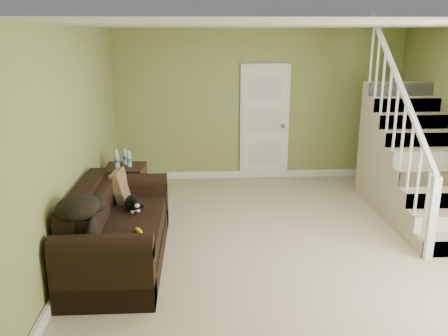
{
  "coord_description": "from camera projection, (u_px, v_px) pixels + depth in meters",
  "views": [
    {
      "loc": [
        -1.07,
        -5.47,
        2.51
      ],
      "look_at": [
        -0.75,
        0.35,
        0.85
      ],
      "focal_mm": 38.0,
      "sensor_mm": 36.0,
      "label": 1
    }
  ],
  "objects": [
    {
      "name": "wall_left",
      "position": [
        75.0,
        142.0,
        5.5
      ],
      "size": [
        0.04,
        5.5,
        2.6
      ],
      "primitive_type": "cube",
      "color": "olive",
      "rests_on": "floor"
    },
    {
      "name": "floor",
      "position": [
        284.0,
        239.0,
        5.99
      ],
      "size": [
        5.0,
        5.5,
        0.01
      ],
      "primitive_type": "cube",
      "color": "tan",
      "rests_on": "ground"
    },
    {
      "name": "wall_front",
      "position": [
        369.0,
        232.0,
        3.0
      ],
      "size": [
        5.0,
        0.04,
        2.6
      ],
      "primitive_type": "cube",
      "color": "olive",
      "rests_on": "floor"
    },
    {
      "name": "door",
      "position": [
        265.0,
        122.0,
        8.32
      ],
      "size": [
        0.86,
        0.12,
        2.02
      ],
      "color": "white",
      "rests_on": "floor"
    },
    {
      "name": "staircase",
      "position": [
        411.0,
        168.0,
        6.85
      ],
      "size": [
        1.0,
        2.51,
        2.82
      ],
      "color": "tan",
      "rests_on": "floor"
    },
    {
      "name": "baseboard_left",
      "position": [
        86.0,
        240.0,
        5.84
      ],
      "size": [
        0.04,
        5.5,
        0.12
      ],
      "primitive_type": "cube",
      "color": "white",
      "rests_on": "floor"
    },
    {
      "name": "baseboard_back",
      "position": [
        258.0,
        174.0,
        8.59
      ],
      "size": [
        5.0,
        0.04,
        0.12
      ],
      "primitive_type": "cube",
      "color": "white",
      "rests_on": "floor"
    },
    {
      "name": "sofa",
      "position": [
        116.0,
        233.0,
        5.36
      ],
      "size": [
        0.95,
        2.2,
        0.87
      ],
      "color": "black",
      "rests_on": "floor"
    },
    {
      "name": "throw_pillow",
      "position": [
        121.0,
        186.0,
        5.97
      ],
      "size": [
        0.23,
        0.41,
        0.41
      ],
      "primitive_type": "cube",
      "rotation": [
        0.0,
        -0.24,
        -0.09
      ],
      "color": "#533521",
      "rests_on": "sofa"
    },
    {
      "name": "throw_blanket",
      "position": [
        78.0,
        207.0,
        4.55
      ],
      "size": [
        0.46,
        0.58,
        0.22
      ],
      "primitive_type": "ellipsoid",
      "rotation": [
        0.0,
        0.0,
        0.13
      ],
      "color": "black",
      "rests_on": "sofa"
    },
    {
      "name": "wall_back",
      "position": [
        259.0,
        105.0,
        8.28
      ],
      "size": [
        5.0,
        0.04,
        2.6
      ],
      "primitive_type": "cube",
      "color": "olive",
      "rests_on": "floor"
    },
    {
      "name": "banana",
      "position": [
        139.0,
        231.0,
        5.02
      ],
      "size": [
        0.13,
        0.19,
        0.05
      ],
      "primitive_type": "ellipsoid",
      "rotation": [
        0.0,
        0.0,
        0.48
      ],
      "color": "yellow",
      "rests_on": "sofa"
    },
    {
      "name": "cat",
      "position": [
        133.0,
        203.0,
        5.64
      ],
      "size": [
        0.31,
        0.49,
        0.24
      ],
      "rotation": [
        0.0,
        0.0,
        0.33
      ],
      "color": "black",
      "rests_on": "sofa"
    },
    {
      "name": "side_table",
      "position": [
        126.0,
        188.0,
        6.92
      ],
      "size": [
        0.59,
        0.59,
        0.9
      ],
      "rotation": [
        0.0,
        0.0,
        -0.06
      ],
      "color": "black",
      "rests_on": "floor"
    },
    {
      "name": "ceiling",
      "position": [
        292.0,
        25.0,
        5.28
      ],
      "size": [
        5.0,
        5.5,
        0.01
      ],
      "primitive_type": "cube",
      "color": "white",
      "rests_on": "wall_back"
    }
  ]
}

